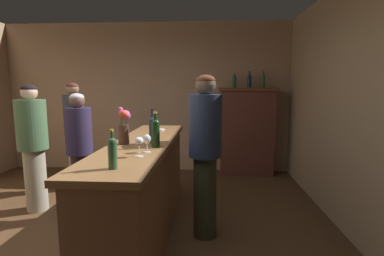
{
  "coord_description": "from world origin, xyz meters",
  "views": [
    {
      "loc": [
        1.2,
        -2.53,
        1.58
      ],
      "look_at": [
        1.02,
        0.39,
        1.17
      ],
      "focal_mm": 26.85,
      "sensor_mm": 36.0,
      "label": 1
    }
  ],
  "objects": [
    {
      "name": "wine_glass_front",
      "position": [
        0.64,
        -0.29,
        1.15
      ],
      "size": [
        0.07,
        0.07,
        0.16
      ],
      "color": "white",
      "rests_on": "bar_counter"
    },
    {
      "name": "wine_glass_mid",
      "position": [
        0.67,
        -0.14,
        1.14
      ],
      "size": [
        0.07,
        0.07,
        0.16
      ],
      "color": "white",
      "rests_on": "bar_counter"
    },
    {
      "name": "display_cabinet",
      "position": [
        1.88,
        2.66,
        0.83
      ],
      "size": [
        1.02,
        0.37,
        1.58
      ],
      "color": "#592E24",
      "rests_on": "ground"
    },
    {
      "name": "floor",
      "position": [
        0.0,
        0.0,
        0.0
      ],
      "size": [
        7.49,
        7.49,
        0.0
      ],
      "primitive_type": "plane",
      "color": "#4D331F",
      "rests_on": "ground"
    },
    {
      "name": "patron_by_cabinet",
      "position": [
        -0.89,
        1.76,
        0.92
      ],
      "size": [
        0.31,
        0.31,
        1.66
      ],
      "rotation": [
        0.0,
        0.0,
        -0.4
      ],
      "color": "#B9A98D",
      "rests_on": "ground"
    },
    {
      "name": "patron_redhead",
      "position": [
        -0.37,
        0.78,
        0.84
      ],
      "size": [
        0.31,
        0.31,
        1.52
      ],
      "rotation": [
        0.0,
        0.0,
        -0.25
      ],
      "color": "#35252C",
      "rests_on": "ground"
    },
    {
      "name": "cheese_plate",
      "position": [
        0.53,
        1.17,
        1.04
      ],
      "size": [
        0.17,
        0.17,
        0.01
      ],
      "primitive_type": "cylinder",
      "color": "white",
      "rests_on": "bar_counter"
    },
    {
      "name": "wine_bottle_pinot",
      "position": [
        0.63,
        0.28,
        1.18
      ],
      "size": [
        0.07,
        0.07,
        0.34
      ],
      "color": "#1F2B3B",
      "rests_on": "bar_counter"
    },
    {
      "name": "display_bottle_midleft",
      "position": [
        1.9,
        2.66,
        1.71
      ],
      "size": [
        0.07,
        0.07,
        0.29
      ],
      "color": "#172A36",
      "rests_on": "display_cabinet"
    },
    {
      "name": "display_bottle_center",
      "position": [
        2.14,
        2.66,
        1.71
      ],
      "size": [
        0.06,
        0.06,
        0.3
      ],
      "color": "#254F2D",
      "rests_on": "display_cabinet"
    },
    {
      "name": "bartender",
      "position": [
        1.16,
        0.39,
        0.95
      ],
      "size": [
        0.34,
        0.34,
        1.71
      ],
      "rotation": [
        0.0,
        0.0,
        2.87
      ],
      "color": "#333624",
      "rests_on": "ground"
    },
    {
      "name": "display_bottle_left",
      "position": [
        1.63,
        2.66,
        1.7
      ],
      "size": [
        0.06,
        0.06,
        0.28
      ],
      "color": "#254732",
      "rests_on": "display_cabinet"
    },
    {
      "name": "wine_bottle_chardonnay",
      "position": [
        0.54,
        -0.65,
        1.15
      ],
      "size": [
        0.06,
        0.06,
        0.27
      ],
      "color": "#2D5030",
      "rests_on": "bar_counter"
    },
    {
      "name": "wine_bottle_syrah",
      "position": [
        0.7,
        0.09,
        1.18
      ],
      "size": [
        0.08,
        0.08,
        0.33
      ],
      "color": "#183317",
      "rests_on": "bar_counter"
    },
    {
      "name": "wall_back",
      "position": [
        0.0,
        2.94,
        1.39
      ],
      "size": [
        5.47,
        0.12,
        2.78
      ],
      "primitive_type": "cube",
      "color": "tan",
      "rests_on": "ground"
    },
    {
      "name": "bar_counter",
      "position": [
        0.51,
        0.35,
        0.52
      ],
      "size": [
        0.59,
        2.56,
        1.03
      ],
      "color": "brown",
      "rests_on": "ground"
    },
    {
      "name": "flower_arrangement",
      "position": [
        0.37,
        0.21,
        1.22
      ],
      "size": [
        0.13,
        0.17,
        0.37
      ],
      "color": "#442C22",
      "rests_on": "bar_counter"
    },
    {
      "name": "patron_in_navy",
      "position": [
        -1.03,
        0.92,
        0.89
      ],
      "size": [
        0.36,
        0.36,
        1.62
      ],
      "rotation": [
        0.0,
        0.0,
        -0.34
      ],
      "color": "#A09880",
      "rests_on": "ground"
    }
  ]
}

